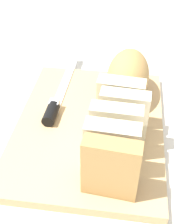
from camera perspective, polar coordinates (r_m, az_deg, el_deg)
name	(u,v)px	position (r m, az deg, el deg)	size (l,w,h in m)	color
ground_plane	(90,130)	(0.65, 0.00, -3.37)	(3.00, 3.00, 0.00)	silver
cutting_board	(90,127)	(0.64, 0.00, -2.73)	(0.40, 0.30, 0.02)	tan
bread_loaf	(123,100)	(0.61, 6.24, 2.20)	(0.36, 0.10, 0.11)	tan
bread_knife	(56,103)	(0.67, -6.29, 1.71)	(0.29, 0.03, 0.03)	silver
crumb_near_knife	(91,134)	(0.61, 0.36, -4.04)	(0.00, 0.00, 0.00)	tan
crumb_near_loaf	(103,110)	(0.66, 2.49, 0.34)	(0.00, 0.00, 0.00)	tan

